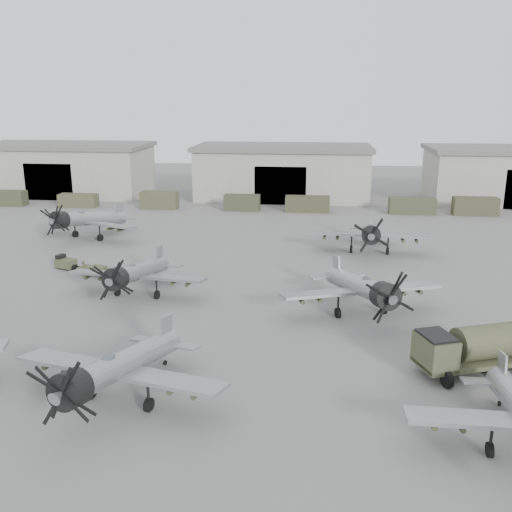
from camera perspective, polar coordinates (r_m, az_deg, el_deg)
The scene contains 18 objects.
ground at distance 38.04m, azimuth -3.17°, elevation -10.19°, with size 220.00×220.00×0.00m, color slate.
hangar_left at distance 105.91m, azimuth -18.51°, elevation 8.30°, with size 29.00×14.80×8.70m.
hangar_center at distance 96.65m, azimuth 2.71°, elevation 8.44°, with size 29.00×14.80×8.70m.
support_truck_0 at distance 97.74m, azimuth -23.50°, elevation 5.33°, with size 5.40×2.20×2.32m, color #383C27.
support_truck_1 at distance 92.72m, azimuth -17.34°, elevation 5.33°, with size 5.86×2.20×2.01m, color #42442D.
support_truck_2 at distance 88.38m, azimuth -9.63°, elevation 5.54°, with size 5.57×2.20×2.61m, color #41442C.
support_truck_3 at distance 85.87m, azimuth -1.41°, elevation 5.36°, with size 5.33×2.20×2.32m, color #353B26.
support_truck_4 at distance 85.16m, azimuth 5.17°, elevation 5.21°, with size 6.54×2.20×2.31m, color #3A3C27.
support_truck_5 at distance 86.28m, azimuth 15.33°, elevation 4.87°, with size 6.59×2.20×2.36m, color #393E28.
support_truck_6 at distance 88.13m, azimuth 21.07°, elevation 4.67°, with size 6.28×2.20×2.57m, color #3A3C27.
aircraft_near_1 at distance 32.61m, azimuth -13.87°, elevation -10.84°, with size 12.58×11.33×5.01m.
aircraft_mid_1 at distance 49.17m, azimuth -11.99°, elevation -1.69°, with size 12.08×10.87×4.80m.
aircraft_mid_2 at distance 44.81m, azimuth 10.66°, elevation -3.12°, with size 12.78×11.52×5.14m.
aircraft_far_0 at distance 70.91m, azimuth -16.69°, elevation 3.51°, with size 13.05×11.80×5.30m.
aircraft_far_1 at distance 62.79m, azimuth 11.35°, elevation 2.30°, with size 12.96×11.66×5.17m.
fuel_tanker at distance 38.06m, azimuth 21.29°, elevation -8.39°, with size 8.33×5.48×3.06m.
tug_trailer at distance 58.60m, azimuth -17.39°, elevation -0.93°, with size 7.13×3.78×1.43m.
ground_crew at distance 56.10m, azimuth -16.80°, elevation -1.29°, with size 0.61×0.40×1.68m, color #403F2A.
Camera 1 is at (5.69, -33.74, 16.61)m, focal length 40.00 mm.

